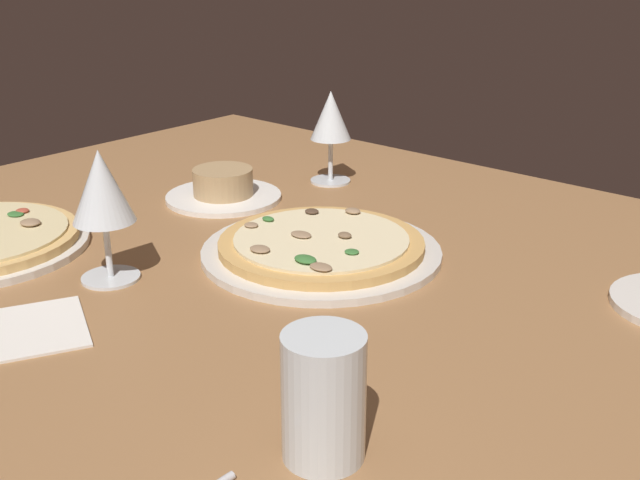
# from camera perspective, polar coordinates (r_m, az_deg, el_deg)

# --- Properties ---
(dining_table) EXTENTS (1.50, 1.10, 0.04)m
(dining_table) POSITION_cam_1_polar(r_m,az_deg,el_deg) (1.02, -0.10, -3.04)
(dining_table) COLOR #996B42
(dining_table) RESTS_ON ground
(pizza_main) EXTENTS (0.32, 0.32, 0.03)m
(pizza_main) POSITION_cam_1_polar(r_m,az_deg,el_deg) (1.04, 0.08, -0.52)
(pizza_main) COLOR silver
(pizza_main) RESTS_ON dining_table
(ramekin_on_saucer) EXTENTS (0.18, 0.18, 0.05)m
(ramekin_on_saucer) POSITION_cam_1_polar(r_m,az_deg,el_deg) (1.27, -7.00, 3.74)
(ramekin_on_saucer) COLOR white
(ramekin_on_saucer) RESTS_ON dining_table
(wine_glass_far) EXTENTS (0.07, 0.07, 0.16)m
(wine_glass_far) POSITION_cam_1_polar(r_m,az_deg,el_deg) (1.33, 0.78, 8.69)
(wine_glass_far) COLOR silver
(wine_glass_far) RESTS_ON dining_table
(wine_glass_near) EXTENTS (0.08, 0.08, 0.17)m
(wine_glass_near) POSITION_cam_1_polar(r_m,az_deg,el_deg) (0.97, -15.47, 3.40)
(wine_glass_near) COLOR silver
(wine_glass_near) RESTS_ON dining_table
(water_glass) EXTENTS (0.07, 0.07, 0.11)m
(water_glass) POSITION_cam_1_polar(r_m,az_deg,el_deg) (0.65, 0.26, -11.86)
(water_glass) COLOR silver
(water_glass) RESTS_ON dining_table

